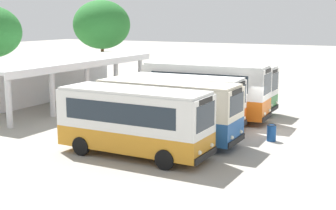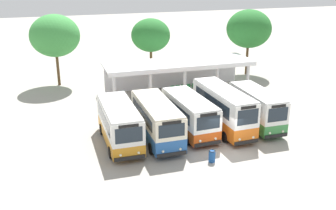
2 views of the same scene
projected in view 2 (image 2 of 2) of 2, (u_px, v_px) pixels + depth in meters
ground_plane at (230, 155)px, 29.29m from camera, size 180.00×180.00×0.00m
city_bus_nearest_orange at (119, 123)px, 30.49m from camera, size 2.51×7.38×3.18m
city_bus_second_in_row at (157, 119)px, 31.18m from camera, size 2.49×7.71×3.17m
city_bus_middle_cream at (190, 114)px, 32.54m from camera, size 2.73×7.17×3.08m
city_bus_fourth_amber at (223, 108)px, 33.18m from camera, size 2.45×8.13×3.56m
city_bus_fifth_blue at (256, 107)px, 33.77m from camera, size 2.29×6.71×3.25m
terminal_canopy at (177, 68)px, 43.42m from camera, size 16.21×4.78×3.40m
waiting_chair_end_by_column at (173, 89)px, 43.01m from camera, size 0.45×0.45×0.86m
waiting_chair_second_from_end at (178, 88)px, 43.25m from camera, size 0.45×0.45×0.86m
waiting_chair_middle_seat at (183, 87)px, 43.48m from camera, size 0.45×0.45×0.86m
waiting_chair_fourth_seat at (189, 87)px, 43.66m from camera, size 0.45×0.45×0.86m
waiting_chair_fifth_seat at (194, 86)px, 43.85m from camera, size 0.45×0.45×0.86m
waiting_chair_far_end_seat at (200, 86)px, 43.92m from camera, size 0.45×0.45×0.86m
roadside_tree_behind_canopy at (151, 35)px, 46.97m from camera, size 4.65×4.65×7.35m
roadside_tree_east_of_canopy at (249, 29)px, 48.96m from camera, size 5.56×5.56×8.16m
roadside_tree_west_of_canopy at (55, 36)px, 44.28m from camera, size 5.59×5.59×8.16m
litter_bin_apron at (212, 156)px, 28.08m from camera, size 0.49×0.49×0.90m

